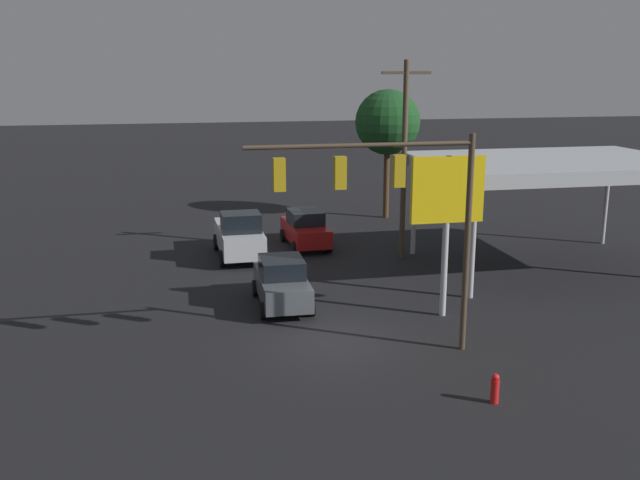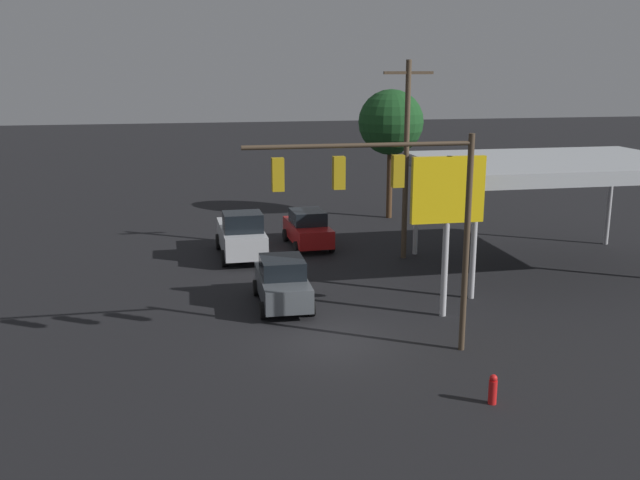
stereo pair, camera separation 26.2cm
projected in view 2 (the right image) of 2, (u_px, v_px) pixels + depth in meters
ground_plane at (331, 340)px, 24.65m from camera, size 200.00×200.00×0.00m
traffic_signal_assembly at (388, 194)px, 22.12m from camera, size 7.29×0.43×7.20m
utility_pole at (406, 156)px, 34.10m from camera, size 2.40×0.26×9.54m
gas_station_canopy at (555, 166)px, 32.47m from camera, size 11.85×8.44×5.14m
price_sign at (448, 198)px, 26.03m from camera, size 2.77×0.27×6.08m
sedan_waiting at (308, 229)px, 37.31m from camera, size 2.23×4.48×1.93m
pickup_parked at (241, 235)px, 35.14m from camera, size 2.35×5.24×2.40m
sedan_far at (282, 282)px, 28.07m from camera, size 2.11×4.42×1.93m
street_tree at (391, 123)px, 43.28m from camera, size 3.96×3.96×7.91m
fire_hydrant at (493, 389)px, 19.93m from camera, size 0.24×0.24×0.88m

